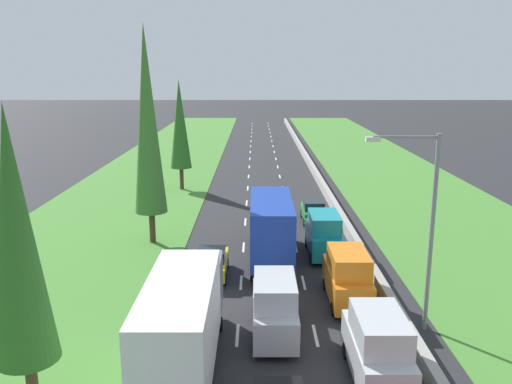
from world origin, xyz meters
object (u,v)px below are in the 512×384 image
white_box_truck_left_lane (184,323)px  street_light_mast (426,219)px  orange_van_right_lane (348,277)px  silver_van_centre_lane (275,307)px  poplar_tree_nearest (17,238)px  blue_box_truck_centre_lane (271,228)px  silver_van_right_lane (378,347)px  poplar_tree_second (148,121)px  green_hatchback_right_lane (314,211)px  poplar_tree_third (181,125)px  teal_van_right_lane (324,234)px  yellow_hatchback_left_lane (213,263)px

white_box_truck_left_lane → street_light_mast: bearing=19.9°
orange_van_right_lane → silver_van_centre_lane: bearing=-137.7°
silver_van_centre_lane → poplar_tree_nearest: (-8.40, -5.61, 5.01)m
white_box_truck_left_lane → blue_box_truck_centre_lane: size_ratio=1.00×
silver_van_right_lane → orange_van_right_lane: (0.04, 6.93, 0.00)m
poplar_tree_nearest → poplar_tree_second: poplar_tree_second is taller
silver_van_right_lane → green_hatchback_right_lane: bearing=90.3°
silver_van_centre_lane → poplar_tree_second: poplar_tree_second is taller
blue_box_truck_centre_lane → silver_van_right_lane: bearing=-74.0°
poplar_tree_third → white_box_truck_left_lane: bearing=-81.9°
white_box_truck_left_lane → teal_van_right_lane: (7.06, 13.50, -0.78)m
green_hatchback_right_lane → orange_van_right_lane: bearing=-89.4°
orange_van_right_lane → teal_van_right_lane: bearing=92.7°
poplar_tree_nearest → poplar_tree_second: 18.76m
blue_box_truck_centre_lane → poplar_tree_third: 22.25m
silver_van_right_lane → orange_van_right_lane: bearing=89.7°
blue_box_truck_centre_lane → white_box_truck_left_lane: bearing=-106.5°
orange_van_right_lane → poplar_tree_second: (-11.74, 9.58, 6.96)m
silver_van_centre_lane → white_box_truck_left_lane: bearing=-139.8°
green_hatchback_right_lane → silver_van_centre_lane: silver_van_centre_lane is taller
silver_van_right_lane → poplar_tree_second: bearing=125.3°
poplar_tree_nearest → teal_van_right_lane: bearing=53.6°
silver_van_right_lane → poplar_tree_nearest: size_ratio=0.46×
teal_van_right_lane → poplar_tree_second: poplar_tree_second is taller
orange_van_right_lane → poplar_tree_second: size_ratio=0.34×
orange_van_right_lane → white_box_truck_left_lane: 9.87m
green_hatchback_right_lane → poplar_tree_nearest: size_ratio=0.36×
white_box_truck_left_lane → teal_van_right_lane: white_box_truck_left_lane is taller
white_box_truck_left_lane → blue_box_truck_centre_lane: 12.92m
silver_van_centre_lane → poplar_tree_third: 31.09m
white_box_truck_left_lane → yellow_hatchback_left_lane: 10.05m
poplar_tree_nearest → poplar_tree_second: (0.47, 18.65, 1.96)m
blue_box_truck_centre_lane → poplar_tree_third: (-8.28, 20.21, 4.25)m
teal_van_right_lane → poplar_tree_third: size_ratio=0.46×
blue_box_truck_centre_lane → poplar_tree_nearest: 17.72m
silver_van_centre_lane → street_light_mast: size_ratio=0.54×
green_hatchback_right_lane → poplar_tree_nearest: bearing=-117.0°
white_box_truck_left_lane → yellow_hatchback_left_lane: bearing=88.6°
orange_van_right_lane → street_light_mast: 5.50m
yellow_hatchback_left_lane → silver_van_right_lane: bearing=-55.6°
yellow_hatchback_left_lane → white_box_truck_left_lane: bearing=-91.4°
green_hatchback_right_lane → blue_box_truck_centre_lane: bearing=-112.3°
orange_van_right_lane → poplar_tree_nearest: bearing=-143.4°
silver_van_right_lane → white_box_truck_left_lane: bearing=176.6°
silver_van_right_lane → green_hatchback_right_lane: 21.56m
green_hatchback_right_lane → yellow_hatchback_left_lane: (-6.99, -11.16, 0.00)m
green_hatchback_right_lane → poplar_tree_second: bearing=-156.5°
orange_van_right_lane → green_hatchback_right_lane: size_ratio=1.26×
poplar_tree_third → street_light_mast: (14.77, -28.92, -1.20)m
silver_van_right_lane → yellow_hatchback_left_lane: silver_van_right_lane is taller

